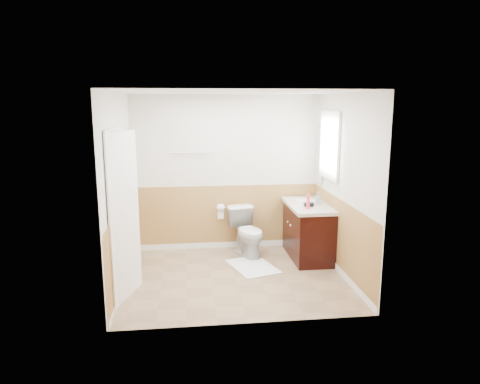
{
  "coord_description": "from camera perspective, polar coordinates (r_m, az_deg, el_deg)",
  "views": [
    {
      "loc": [
        -0.61,
        -5.66,
        2.36
      ],
      "look_at": [
        0.1,
        0.25,
        1.15
      ],
      "focal_mm": 32.77,
      "sensor_mm": 36.0,
      "label": 1
    }
  ],
  "objects": [
    {
      "name": "faucet",
      "position": [
        6.94,
        10.09,
        -0.67
      ],
      "size": [
        0.02,
        0.02,
        0.14
      ],
      "primitive_type": "cylinder",
      "color": "silver",
      "rests_on": "countertop"
    },
    {
      "name": "door",
      "position": [
        5.44,
        -15.02,
        -3.18
      ],
      "size": [
        0.29,
        0.78,
        2.04
      ],
      "primitive_type": "cube",
      "rotation": [
        0.0,
        0.0,
        -0.31
      ],
      "color": "white",
      "rests_on": "wall_left"
    },
    {
      "name": "window_glass",
      "position": [
        6.62,
        11.72,
        5.97
      ],
      "size": [
        0.01,
        0.7,
        0.9
      ],
      "primitive_type": "cube",
      "color": "white",
      "rests_on": "wall_right"
    },
    {
      "name": "bath_mat",
      "position": [
        6.51,
        1.67,
        -9.69
      ],
      "size": [
        0.76,
        0.93,
        0.02
      ],
      "primitive_type": "cube",
      "rotation": [
        0.0,
        0.0,
        0.3
      ],
      "color": "white",
      "rests_on": "floor"
    },
    {
      "name": "vanity_knob_left",
      "position": [
        6.67,
        6.64,
        -4.34
      ],
      "size": [
        0.03,
        0.03,
        0.03
      ],
      "primitive_type": "sphere",
      "color": "silver",
      "rests_on": "vanity_cabinet"
    },
    {
      "name": "hair_dryer_body",
      "position": [
        6.59,
        8.95,
        -1.59
      ],
      "size": [
        0.14,
        0.07,
        0.07
      ],
      "primitive_type": "cylinder",
      "rotation": [
        0.0,
        1.57,
        0.0
      ],
      "color": "black",
      "rests_on": "countertop"
    },
    {
      "name": "wainscot_left",
      "position": [
        6.02,
        -15.0,
        -6.91
      ],
      "size": [
        0.0,
        2.6,
        2.6
      ],
      "primitive_type": "plane",
      "rotation": [
        1.57,
        0.0,
        1.57
      ],
      "color": "#A07340",
      "rests_on": "floor"
    },
    {
      "name": "floor",
      "position": [
        6.16,
        -0.66,
        -11.03
      ],
      "size": [
        3.0,
        3.0,
        0.0
      ],
      "primitive_type": "plane",
      "color": "#8C7051",
      "rests_on": "ground"
    },
    {
      "name": "tp_holder_bar",
      "position": [
        7.1,
        -2.54,
        -2.03
      ],
      "size": [
        0.14,
        0.02,
        0.02
      ],
      "primitive_type": "cylinder",
      "rotation": [
        0.0,
        1.57,
        0.0
      ],
      "color": "silver",
      "rests_on": "wall_back"
    },
    {
      "name": "tp_roll",
      "position": [
        7.1,
        -2.54,
        -2.03
      ],
      "size": [
        0.1,
        0.11,
        0.11
      ],
      "primitive_type": "cylinder",
      "rotation": [
        0.0,
        1.57,
        0.0
      ],
      "color": "white",
      "rests_on": "tp_holder_bar"
    },
    {
      "name": "wall_right",
      "position": [
        6.14,
        13.37,
        0.76
      ],
      "size": [
        0.0,
        3.0,
        3.0
      ],
      "primitive_type": "plane",
      "rotation": [
        1.57,
        0.0,
        -1.57
      ],
      "color": "silver",
      "rests_on": "floor"
    },
    {
      "name": "door_knob",
      "position": [
        5.76,
        -13.94,
        -3.02
      ],
      "size": [
        0.06,
        0.06,
        0.06
      ],
      "primitive_type": "sphere",
      "color": "silver",
      "rests_on": "door"
    },
    {
      "name": "vanity_cabinet",
      "position": [
        6.88,
        8.86,
        -5.21
      ],
      "size": [
        0.55,
        1.1,
        0.8
      ],
      "primitive_type": "cube",
      "color": "black",
      "rests_on": "floor"
    },
    {
      "name": "wall_left",
      "position": [
        5.83,
        -15.5,
        0.1
      ],
      "size": [
        0.0,
        3.0,
        3.0
      ],
      "primitive_type": "plane",
      "rotation": [
        1.57,
        0.0,
        1.57
      ],
      "color": "silver",
      "rests_on": "floor"
    },
    {
      "name": "door_frame",
      "position": [
        5.44,
        -15.81,
        -3.09
      ],
      "size": [
        0.02,
        0.92,
        2.1
      ],
      "primitive_type": "cube",
      "color": "white",
      "rests_on": "wall_left"
    },
    {
      "name": "hair_dryer_handle",
      "position": [
        6.6,
        8.65,
        -1.82
      ],
      "size": [
        0.03,
        0.03,
        0.07
      ],
      "primitive_type": "cylinder",
      "color": "black",
      "rests_on": "countertop"
    },
    {
      "name": "wall_back",
      "position": [
        7.07,
        -1.82,
        2.46
      ],
      "size": [
        3.0,
        0.0,
        3.0
      ],
      "primitive_type": "plane",
      "rotation": [
        1.57,
        0.0,
        0.0
      ],
      "color": "silver",
      "rests_on": "floor"
    },
    {
      "name": "tp_sheet",
      "position": [
        7.13,
        -2.53,
        -2.89
      ],
      "size": [
        0.1,
        0.01,
        0.16
      ],
      "primitive_type": "cube",
      "color": "white",
      "rests_on": "tp_roll"
    },
    {
      "name": "wall_front",
      "position": [
        4.54,
        1.07,
        -2.67
      ],
      "size": [
        3.0,
        0.0,
        3.0
      ],
      "primitive_type": "plane",
      "rotation": [
        -1.57,
        0.0,
        0.0
      ],
      "color": "silver",
      "rests_on": "floor"
    },
    {
      "name": "toilet",
      "position": [
        6.89,
        1.03,
        -5.26
      ],
      "size": [
        0.62,
        0.83,
        0.75
      ],
      "primitive_type": "imported",
      "rotation": [
        0.0,
        0.0,
        0.3
      ],
      "color": "silver",
      "rests_on": "floor"
    },
    {
      "name": "lotion_bottle",
      "position": [
        6.43,
        8.86,
        -1.22
      ],
      "size": [
        0.05,
        0.05,
        0.22
      ],
      "primitive_type": "cylinder",
      "color": "#D1364F",
      "rests_on": "countertop"
    },
    {
      "name": "sink_basin",
      "position": [
        6.9,
        8.64,
        -1.19
      ],
      "size": [
        0.36,
        0.36,
        0.02
      ],
      "primitive_type": "cylinder",
      "color": "white",
      "rests_on": "countertop"
    },
    {
      "name": "wainscot_right",
      "position": [
        6.31,
        12.96,
        -5.94
      ],
      "size": [
        0.0,
        2.6,
        2.6
      ],
      "primitive_type": "plane",
      "rotation": [
        1.57,
        0.0,
        -1.57
      ],
      "color": "#A07340",
      "rests_on": "floor"
    },
    {
      "name": "ceiling",
      "position": [
        5.69,
        -0.72,
        12.9
      ],
      "size": [
        3.0,
        3.0,
        0.0
      ],
      "primitive_type": "plane",
      "rotation": [
        3.14,
        0.0,
        0.0
      ],
      "color": "white",
      "rests_on": "floor"
    },
    {
      "name": "countertop",
      "position": [
        6.76,
        8.89,
        -1.76
      ],
      "size": [
        0.6,
        1.15,
        0.05
      ],
      "primitive_type": "cube",
      "color": "beige",
      "rests_on": "vanity_cabinet"
    },
    {
      "name": "wainscot_front",
      "position": [
        4.79,
        1.02,
        -11.37
      ],
      "size": [
        3.0,
        0.0,
        3.0
      ],
      "primitive_type": "plane",
      "rotation": [
        -1.57,
        0.0,
        0.0
      ],
      "color": "#A07340",
      "rests_on": "floor"
    },
    {
      "name": "soap_dispenser",
      "position": [
        6.71,
        10.13,
        -0.86
      ],
      "size": [
        0.09,
        0.09,
        0.19
      ],
      "primitive_type": "imported",
      "rotation": [
        0.0,
        0.0,
        -0.1
      ],
      "color": "#959DA8",
      "rests_on": "countertop"
    },
    {
      "name": "wainscot_back",
      "position": [
        7.22,
        -1.77,
        -3.45
      ],
      "size": [
        3.0,
        0.0,
        3.0
      ],
      "primitive_type": "plane",
      "rotation": [
        1.57,
        0.0,
        0.0
      ],
      "color": "#A07340",
      "rests_on": "floor"
    },
    {
      "name": "window_frame",
      "position": [
        6.61,
        11.58,
        5.97
      ],
      "size": [
        0.04,
        0.8,
        1.0
      ],
      "primitive_type": "cube",
      "color": "white",
      "rests_on": "wall_right"
    },
    {
      "name": "vanity_knob_right",
      "position": [
        6.85,
        6.25,
        -3.89
      ],
      "size": [
        0.03,
        0.03,
        0.03
      ],
      "primitive_type": "sphere",
      "color": "silver",
      "rests_on": "vanity_cabinet"
    },
    {
      "name": "mirror_panel",
      "position": [
        7.12,
        10.27,
        4.78
      ],
      "size": [
        0.02,
        0.35,
        0.9
      ],
      "primitive_type": "cube",
      "color": "silver",
      "rests_on": "wall_right"
    },
    {
      "name": "towel_bar",
      "position": [
        6.95,
        -6.34,
        5.15
      ],
      "size": [
        0.62,
        0.02,
        0.02
      ],
      "primitive_type": "cylinder",
      "rotation": [
        0.0,
        1.57,
        0.0
      ],
      "color": "silver",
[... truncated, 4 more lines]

